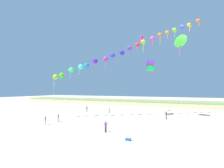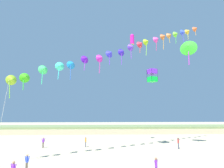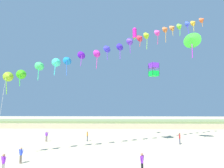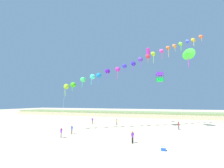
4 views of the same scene
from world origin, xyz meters
name	(u,v)px [view 1 (image 1 of 4)]	position (x,y,z in m)	size (l,w,h in m)	color
ground_plane	(61,140)	(0.00, 0.00, 0.00)	(240.00, 240.00, 0.00)	beige
dune_ridge	(144,102)	(0.00, 46.95, 0.92)	(120.00, 13.91, 1.85)	#BFAE8B
person_near_left	(87,108)	(-10.04, 20.43, 0.97)	(0.53, 0.40, 1.68)	#726656
person_near_right	(58,117)	(-7.91, 7.65, 0.88)	(0.53, 0.22, 1.53)	#726656
person_mid_center	(109,110)	(-3.52, 20.96, 0.90)	(0.21, 0.54, 1.56)	#282D4C
person_far_left	(106,126)	(3.50, 5.03, 0.94)	(0.41, 0.50, 1.63)	black
person_far_right	(45,120)	(-7.86, 4.60, 0.91)	(0.54, 0.25, 1.57)	gray
person_far_center	(166,115)	(10.62, 18.53, 0.96)	(0.31, 0.56, 1.66)	#282D4C
kite_banner_string	(129,48)	(3.28, 16.82, 15.28)	(31.00, 16.38, 22.61)	#8CC124
large_kite_low_lead	(150,66)	(7.27, 19.76, 11.48)	(1.66, 1.66, 2.12)	#0ED138
large_kite_mid_trail	(141,39)	(4.56, 23.10, 18.93)	(1.05, 1.06, 2.33)	#F01BA1
large_kite_high_solo	(179,40)	(13.31, 19.11, 16.28)	(3.11, 2.67, 4.53)	#3DE130
beach_cooler	(128,139)	(7.49, 3.05, 0.21)	(0.58, 0.41, 0.46)	blue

